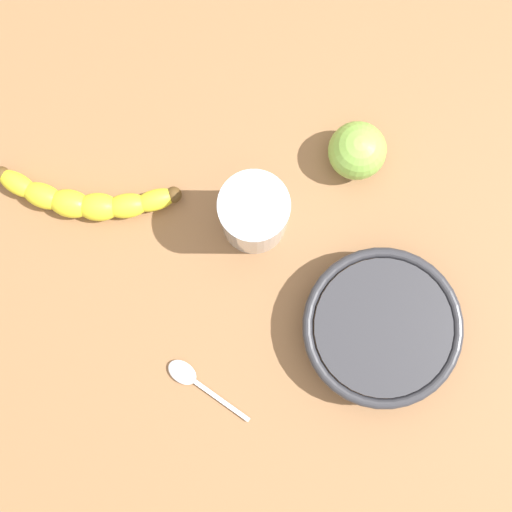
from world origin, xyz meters
TOP-DOWN VIEW (x-y plane):
  - wooden_tabletop at (0.00, 0.00)cm, footprint 120.00×120.00cm
  - banana at (-14.17, 2.75)cm, footprint 22.16×5.71cm
  - smoothie_glass at (5.60, 2.39)cm, footprint 7.60×7.60cm
  - ceramic_bowl at (20.98, -8.48)cm, footprint 17.80×17.80cm
  - green_apple_fruit at (16.55, 11.31)cm, footprint 6.72×6.72cm
  - teaspoon at (-0.22, -16.19)cm, footprint 10.48×6.73cm

SIDE VIEW (x-z plane):
  - wooden_tabletop at x=0.00cm, z-range 0.00..3.00cm
  - teaspoon at x=-0.22cm, z-range 3.00..3.80cm
  - banana at x=-14.17cm, z-range 3.00..6.28cm
  - ceramic_bowl at x=20.98cm, z-range 3.47..8.43cm
  - green_apple_fruit at x=16.55cm, z-range 3.00..9.72cm
  - smoothie_glass at x=5.60cm, z-range 2.78..13.96cm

